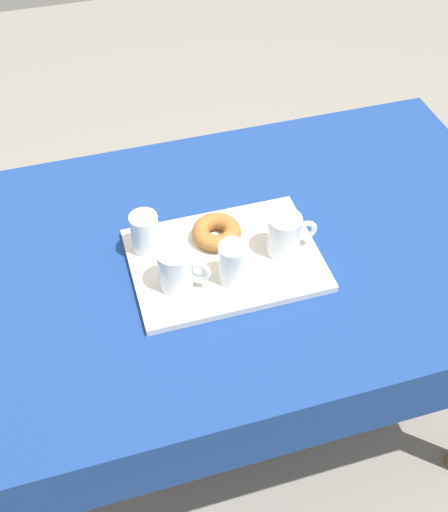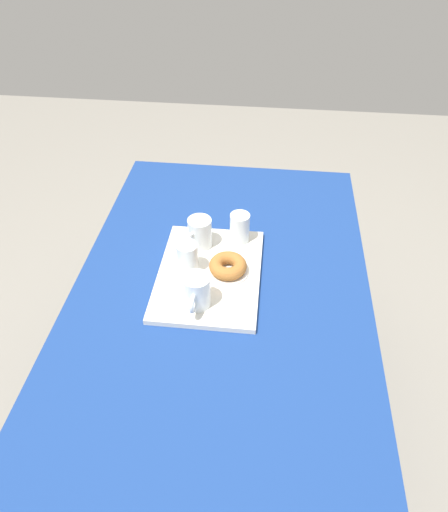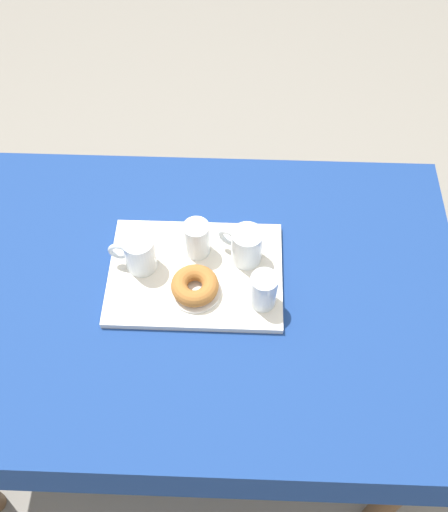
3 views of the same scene
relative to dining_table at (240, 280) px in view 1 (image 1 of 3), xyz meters
name	(u,v)px [view 1 (image 1 of 3)]	position (x,y,z in m)	size (l,w,h in m)	color
ground_plane	(236,416)	(0.00, 0.00, -0.65)	(6.00, 6.00, 0.00)	gray
dining_table	(240,280)	(0.00, 0.00, 0.00)	(1.34, 0.84, 0.77)	navy
serving_tray	(225,260)	(-0.05, -0.04, 0.13)	(0.41, 0.29, 0.02)	silver
tea_mug_left	(285,235)	(0.08, -0.05, 0.18)	(0.11, 0.07, 0.10)	white
tea_mug_right	(176,270)	(-0.16, -0.08, 0.18)	(0.10, 0.08, 0.10)	white
water_glass_near	(233,264)	(-0.05, -0.10, 0.18)	(0.06, 0.06, 0.09)	white
water_glass_far	(145,235)	(-0.20, 0.04, 0.18)	(0.06, 0.06, 0.09)	white
donut_plate_left	(217,239)	(-0.05, 0.01, 0.14)	(0.12, 0.12, 0.01)	white
sugar_donut_left	(217,232)	(-0.05, 0.01, 0.16)	(0.11, 0.11, 0.04)	#A3662D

